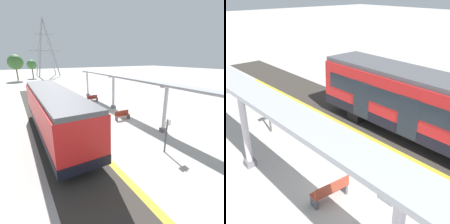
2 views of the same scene
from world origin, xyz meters
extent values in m
plane|color=#B1ADA5|center=(0.00, 0.00, 0.00)|extent=(176.00, 176.00, 0.00)
cube|color=gold|center=(-3.02, 0.00, 0.00)|extent=(0.38, 31.12, 0.01)
cube|color=#38332D|center=(-4.81, 0.00, 0.00)|extent=(3.20, 43.12, 0.01)
cube|color=red|center=(-4.81, -0.26, 1.94)|extent=(2.60, 12.24, 2.60)
cube|color=black|center=(-4.81, -0.26, 0.92)|extent=(2.63, 12.26, 0.55)
cube|color=#515156|center=(-4.81, -0.26, 3.36)|extent=(2.39, 12.24, 0.24)
cube|color=#1E262D|center=(-3.50, -0.26, 2.25)|extent=(0.03, 11.26, 0.84)
cube|color=#1E262D|center=(-3.49, -3.32, 1.69)|extent=(0.04, 1.10, 2.00)
cube|color=#1E262D|center=(-3.49, -0.26, 1.69)|extent=(0.04, 1.10, 2.00)
cube|color=#1E262D|center=(-3.49, 2.80, 1.69)|extent=(0.04, 1.10, 2.00)
cube|color=black|center=(-4.81, 3.66, 0.32)|extent=(2.21, 0.90, 0.64)
cube|color=black|center=(-4.81, -4.17, 0.32)|extent=(2.21, 0.90, 0.64)
cube|color=slate|center=(2.76, -3.87, 0.15)|extent=(0.44, 0.44, 0.30)
cylinder|color=silver|center=(2.76, -3.87, 1.95)|extent=(0.28, 0.28, 3.29)
cube|color=silver|center=(2.76, -3.87, 3.65)|extent=(1.10, 0.36, 0.12)
cube|color=slate|center=(2.76, 4.02, 0.15)|extent=(0.44, 0.44, 0.30)
cylinder|color=silver|center=(2.76, 4.02, 1.95)|extent=(0.28, 0.28, 3.29)
cube|color=silver|center=(2.76, 4.02, 3.65)|extent=(1.10, 0.36, 0.12)
cube|color=slate|center=(2.76, 11.89, 0.15)|extent=(0.44, 0.44, 0.30)
cylinder|color=silver|center=(2.76, 11.89, 1.95)|extent=(0.28, 0.28, 3.29)
cube|color=silver|center=(2.76, 11.89, 3.65)|extent=(1.10, 0.36, 0.12)
cube|color=#A8AAB2|center=(2.76, -0.19, 3.79)|extent=(1.20, 24.96, 0.16)
cube|color=maroon|center=(1.83, 7.96, 0.44)|extent=(1.51, 0.48, 0.04)
cube|color=maroon|center=(1.84, 8.15, 0.66)|extent=(1.50, 0.10, 0.40)
cube|color=#4C4C51|center=(2.50, 7.94, 0.21)|extent=(0.11, 0.40, 0.42)
cube|color=#4C4C51|center=(1.16, 7.98, 0.21)|extent=(0.11, 0.40, 0.42)
cube|color=maroon|center=(1.46, 0.08, 0.44)|extent=(1.52, 0.53, 0.04)
cube|color=maroon|center=(1.48, 0.27, 0.66)|extent=(1.50, 0.15, 0.40)
cube|color=#4C4C51|center=(2.13, 0.04, 0.21)|extent=(0.12, 0.40, 0.42)
cube|color=#4C4C51|center=(0.80, 0.12, 0.21)|extent=(0.12, 0.40, 0.42)
cylinder|color=#4C4C51|center=(0.51, -6.17, 1.10)|extent=(0.10, 0.10, 2.20)
cube|color=silver|center=(0.51, -6.17, 1.95)|extent=(0.56, 0.04, 0.36)
cylinder|color=#4A6747|center=(-2.15, 6.81, 0.42)|extent=(0.11, 0.11, 0.85)
cylinder|color=#4A6747|center=(-2.05, 6.95, 0.42)|extent=(0.11, 0.11, 0.85)
cube|color=gray|center=(-2.10, 6.88, 1.17)|extent=(0.46, 0.54, 0.64)
sphere|color=#906F53|center=(-2.10, 6.88, 1.60)|extent=(0.23, 0.23, 0.23)
cylinder|color=#93969B|center=(4.70, 48.28, 8.66)|extent=(3.45, 3.48, 17.24)
cylinder|color=#93969B|center=(1.58, 48.28, 8.66)|extent=(3.45, 3.48, 17.24)
cylinder|color=#93969B|center=(4.70, 45.16, 8.66)|extent=(3.45, 3.48, 17.24)
cylinder|color=#93969B|center=(1.58, 45.16, 8.66)|extent=(3.45, 3.48, 17.24)
cube|color=#93969B|center=(3.14, 46.72, 7.79)|extent=(9.43, 0.30, 0.24)
cube|color=#93969B|center=(3.14, 46.72, 12.47)|extent=(5.39, 0.30, 0.24)
cylinder|color=brown|center=(-1.76, 42.94, 1.36)|extent=(0.32, 0.32, 2.72)
sphere|color=#40763A|center=(-1.76, 42.94, 3.80)|extent=(2.69, 2.69, 2.69)
cylinder|color=brown|center=(-5.91, 38.72, 1.56)|extent=(0.32, 0.32, 3.11)
sphere|color=#3A692F|center=(-5.91, 38.72, 4.63)|extent=(3.79, 3.79, 3.79)
camera|label=1|loc=(-7.11, -12.69, 5.69)|focal=27.17mm
camera|label=2|loc=(6.64, 6.58, 7.27)|focal=45.28mm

